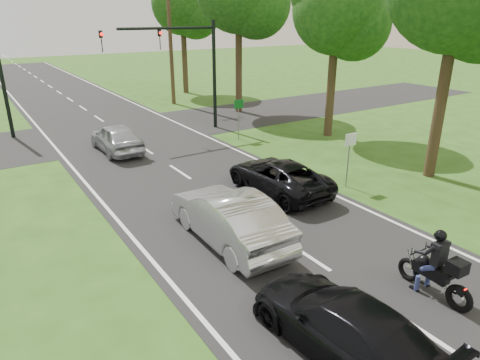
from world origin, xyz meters
The scene contains 15 objects.
ground centered at (0.00, 0.00, 0.00)m, with size 140.00×140.00×0.00m, color #2B4E15.
road centered at (0.00, 10.00, 0.01)m, with size 8.00×100.00×0.01m, color black.
cross_road centered at (0.00, 16.00, 0.01)m, with size 60.00×7.00×0.01m, color black.
motorcycle_rider centered at (1.31, -3.07, 0.68)m, with size 0.57×2.00×1.72m.
dark_suv centered at (2.13, 4.00, 0.64)m, with size 2.08×4.51×1.25m, color black.
silver_sedan centered at (-1.37, 1.81, 0.78)m, with size 1.63×4.68×1.54m, color #BBBCC1.
silver_suv centered at (-1.28, 12.30, 0.71)m, with size 1.64×4.08×1.39m, color #AFB2B8.
dark_car_behind centered at (-1.84, -3.18, 0.63)m, with size 1.74×4.29×1.25m, color black.
traffic_signal centered at (3.34, 14.00, 4.14)m, with size 6.38×0.44×6.00m.
signal_pole_far centered at (-5.20, 18.00, 3.00)m, with size 0.20×0.20×6.00m, color black.
utility_pole_far centered at (6.20, 22.00, 5.08)m, with size 1.60×0.28×10.00m.
sign_white centered at (4.70, 2.98, 1.60)m, with size 0.55×0.07×2.12m.
sign_green centered at (4.90, 10.98, 1.60)m, with size 0.55×0.07×2.12m.
tree_row_c centered at (9.75, 8.80, 6.23)m, with size 4.80×4.65×8.76m.
tree_row_e centered at (9.48, 25.78, 6.83)m, with size 5.28×5.12×9.61m.
Camera 1 is at (-7.16, -7.68, 6.21)m, focal length 32.00 mm.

